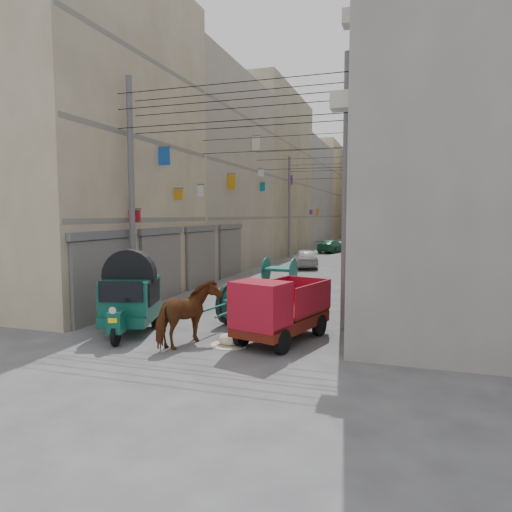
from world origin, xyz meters
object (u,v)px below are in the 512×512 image
at_px(auto_rickshaw, 130,296).
at_px(distant_car_grey, 360,249).
at_px(distant_car_green, 332,246).
at_px(second_cart, 280,270).
at_px(horse, 188,314).
at_px(mini_truck, 275,313).
at_px(distant_car_white, 305,258).
at_px(tonga_cart, 244,304).
at_px(feed_sack, 229,339).

bearing_deg(auto_rickshaw, distant_car_grey, 65.00).
xyz_separation_m(auto_rickshaw, distant_car_grey, (3.82, 27.81, -0.53)).
xyz_separation_m(distant_car_grey, distant_car_green, (-2.72, 2.36, 0.01)).
relative_size(second_cart, horse, 0.78).
relative_size(mini_truck, horse, 1.73).
bearing_deg(auto_rickshaw, distant_car_white, 68.53).
distance_m(second_cart, distant_car_green, 19.86).
height_order(tonga_cart, mini_truck, mini_truck).
bearing_deg(feed_sack, tonga_cart, 99.31).
bearing_deg(mini_truck, feed_sack, -140.67).
bearing_deg(distant_car_grey, tonga_cart, -83.86).
bearing_deg(distant_car_grey, distant_car_green, 147.48).
bearing_deg(distant_car_green, auto_rickshaw, 102.81).
bearing_deg(distant_car_green, tonga_cart, 108.34).
height_order(tonga_cart, distant_car_green, tonga_cart).
height_order(mini_truck, horse, mini_truck).
relative_size(second_cart, feed_sack, 2.48).
bearing_deg(second_cart, tonga_cart, -79.88).
bearing_deg(distant_car_white, mini_truck, 81.31).
bearing_deg(tonga_cart, distant_car_grey, 97.91).
height_order(second_cart, distant_car_grey, second_cart).
bearing_deg(tonga_cart, mini_truck, -38.41).
relative_size(tonga_cart, distant_car_grey, 0.87).
xyz_separation_m(horse, distant_car_grey, (1.68, 28.43, -0.27)).
distance_m(horse, distant_car_green, 30.81).
distance_m(tonga_cart, distant_car_grey, 25.97).
relative_size(auto_rickshaw, distant_car_green, 0.69).
relative_size(distant_car_white, distant_car_grey, 1.07).
relative_size(horse, distant_car_grey, 0.58).
xyz_separation_m(auto_rickshaw, distant_car_green, (1.10, 30.17, -0.52)).
bearing_deg(second_cart, distant_car_green, 93.72).
bearing_deg(mini_truck, horse, -142.84).
distance_m(auto_rickshaw, feed_sack, 3.30).
height_order(mini_truck, distant_car_grey, mini_truck).
bearing_deg(horse, second_cart, -73.87).
height_order(auto_rickshaw, second_cart, auto_rickshaw).
height_order(feed_sack, distant_car_grey, distant_car_grey).
bearing_deg(distant_car_grey, second_cart, -88.76).
xyz_separation_m(tonga_cart, second_cart, (-1.18, 8.45, 0.04)).
bearing_deg(feed_sack, auto_rickshaw, 175.07).
distance_m(mini_truck, distant_car_grey, 27.60).
height_order(feed_sack, horse, horse).
bearing_deg(second_cart, feed_sack, -79.60).
height_order(auto_rickshaw, horse, auto_rickshaw).
height_order(auto_rickshaw, mini_truck, auto_rickshaw).
height_order(horse, distant_car_green, horse).
bearing_deg(horse, distant_car_grey, -79.93).
xyz_separation_m(second_cart, distant_car_white, (-0.30, 7.34, -0.08)).
height_order(feed_sack, distant_car_green, distant_car_green).
height_order(tonga_cart, horse, horse).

